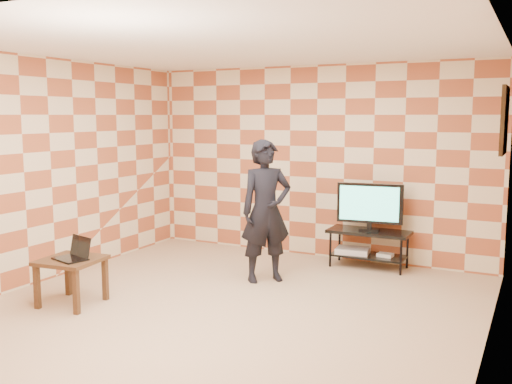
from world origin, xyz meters
TOP-DOWN VIEW (x-y plane):
  - floor at (0.00, 0.00)m, footprint 5.00×5.00m
  - wall_back at (0.00, 2.50)m, footprint 5.00×0.02m
  - wall_front at (0.00, -2.50)m, footprint 5.00×0.02m
  - wall_left at (-2.50, 0.00)m, footprint 0.02×5.00m
  - wall_right at (2.50, 0.00)m, footprint 0.02×5.00m
  - ceiling at (0.00, 0.00)m, footprint 5.00×5.00m
  - wall_art at (2.47, 1.55)m, footprint 0.04×0.72m
  - tv_stand at (0.87, 2.20)m, footprint 1.06×0.48m
  - tv at (0.87, 2.19)m, footprint 0.86×0.19m
  - dvd_player at (0.66, 2.18)m, footprint 0.47×0.36m
  - game_console at (1.09, 2.19)m, footprint 0.21×0.16m
  - side_table at (-1.55, -0.69)m, footprint 0.65×0.65m
  - laptop at (-1.50, -0.69)m, footprint 0.41×0.36m
  - person at (-0.09, 1.04)m, footprint 0.73×0.73m

SIDE VIEW (x-z plane):
  - floor at x=0.00m, z-range 0.00..0.00m
  - game_console at x=1.09m, z-range 0.17..0.22m
  - dvd_player at x=0.66m, z-range 0.17..0.24m
  - tv_stand at x=0.87m, z-range 0.12..0.62m
  - side_table at x=-1.55m, z-range 0.16..0.66m
  - laptop at x=-1.50m, z-range 0.43..0.67m
  - tv at x=0.87m, z-range 0.53..1.16m
  - person at x=-0.09m, z-range 0.00..1.72m
  - wall_back at x=0.00m, z-range 0.00..2.70m
  - wall_front at x=0.00m, z-range 0.00..2.70m
  - wall_left at x=-2.50m, z-range 0.00..2.70m
  - wall_right at x=2.50m, z-range 0.00..2.70m
  - wall_art at x=2.47m, z-range 1.59..2.31m
  - ceiling at x=0.00m, z-range 2.69..2.71m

